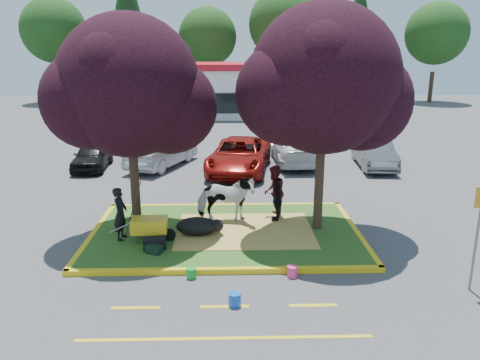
{
  "coord_description": "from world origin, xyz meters",
  "views": [
    {
      "loc": [
        0.09,
        -13.58,
        5.62
      ],
      "look_at": [
        0.46,
        0.5,
        1.65
      ],
      "focal_mm": 35.0,
      "sensor_mm": 36.0,
      "label": 1
    }
  ],
  "objects_px": {
    "cow": "(225,199)",
    "bucket_pink": "(292,272)",
    "car_silver": "(162,151)",
    "sign_post": "(479,222)",
    "bucket_blue": "(235,299)",
    "handler": "(120,214)",
    "bucket_green": "(191,273)",
    "wheelbarrow": "(150,225)",
    "calf": "(197,226)",
    "car_black": "(92,156)"
  },
  "relations": [
    {
      "from": "calf",
      "to": "handler",
      "type": "xyz_separation_m",
      "value": [
        -2.22,
        -0.24,
        0.52
      ]
    },
    {
      "from": "wheelbarrow",
      "to": "bucket_pink",
      "type": "distance_m",
      "value": 4.45
    },
    {
      "from": "sign_post",
      "to": "car_silver",
      "type": "xyz_separation_m",
      "value": [
        -9.04,
        12.49,
        -0.99
      ]
    },
    {
      "from": "handler",
      "to": "bucket_green",
      "type": "height_order",
      "value": "handler"
    },
    {
      "from": "bucket_green",
      "to": "wheelbarrow",
      "type": "bearing_deg",
      "value": 123.14
    },
    {
      "from": "handler",
      "to": "wheelbarrow",
      "type": "height_order",
      "value": "handler"
    },
    {
      "from": "handler",
      "to": "bucket_pink",
      "type": "bearing_deg",
      "value": -110.07
    },
    {
      "from": "sign_post",
      "to": "car_silver",
      "type": "height_order",
      "value": "sign_post"
    },
    {
      "from": "bucket_pink",
      "to": "bucket_blue",
      "type": "relative_size",
      "value": 0.92
    },
    {
      "from": "sign_post",
      "to": "bucket_blue",
      "type": "xyz_separation_m",
      "value": [
        -5.69,
        -0.58,
        -1.6
      ]
    },
    {
      "from": "cow",
      "to": "handler",
      "type": "height_order",
      "value": "handler"
    },
    {
      "from": "car_silver",
      "to": "cow",
      "type": "bearing_deg",
      "value": 133.09
    },
    {
      "from": "cow",
      "to": "wheelbarrow",
      "type": "bearing_deg",
      "value": 126.65
    },
    {
      "from": "car_silver",
      "to": "bucket_blue",
      "type": "bearing_deg",
      "value": 126.48
    },
    {
      "from": "calf",
      "to": "car_black",
      "type": "xyz_separation_m",
      "value": [
        -5.6,
        8.91,
        0.2
      ]
    },
    {
      "from": "bucket_pink",
      "to": "car_silver",
      "type": "height_order",
      "value": "car_silver"
    },
    {
      "from": "handler",
      "to": "wheelbarrow",
      "type": "distance_m",
      "value": 0.95
    },
    {
      "from": "bucket_blue",
      "to": "handler",
      "type": "bearing_deg",
      "value": 132.55
    },
    {
      "from": "handler",
      "to": "calf",
      "type": "bearing_deg",
      "value": -78.63
    },
    {
      "from": "calf",
      "to": "wheelbarrow",
      "type": "height_order",
      "value": "wheelbarrow"
    },
    {
      "from": "sign_post",
      "to": "car_silver",
      "type": "bearing_deg",
      "value": 111.89
    },
    {
      "from": "bucket_blue",
      "to": "car_black",
      "type": "xyz_separation_m",
      "value": [
        -6.68,
        12.76,
        0.48
      ]
    },
    {
      "from": "calf",
      "to": "wheelbarrow",
      "type": "xyz_separation_m",
      "value": [
        -1.34,
        -0.43,
        0.21
      ]
    },
    {
      "from": "sign_post",
      "to": "wheelbarrow",
      "type": "bearing_deg",
      "value": 146.73
    },
    {
      "from": "handler",
      "to": "bucket_pink",
      "type": "xyz_separation_m",
      "value": [
        4.79,
        -2.25,
        -0.8
      ]
    },
    {
      "from": "bucket_blue",
      "to": "car_black",
      "type": "distance_m",
      "value": 14.41
    },
    {
      "from": "calf",
      "to": "handler",
      "type": "bearing_deg",
      "value": 161.48
    },
    {
      "from": "bucket_blue",
      "to": "car_silver",
      "type": "distance_m",
      "value": 13.51
    },
    {
      "from": "car_silver",
      "to": "bucket_pink",
      "type": "bearing_deg",
      "value": 134.53
    },
    {
      "from": "bucket_blue",
      "to": "car_black",
      "type": "height_order",
      "value": "car_black"
    },
    {
      "from": "calf",
      "to": "wheelbarrow",
      "type": "bearing_deg",
      "value": 173.04
    },
    {
      "from": "cow",
      "to": "sign_post",
      "type": "height_order",
      "value": "sign_post"
    },
    {
      "from": "sign_post",
      "to": "bucket_pink",
      "type": "xyz_separation_m",
      "value": [
        -4.2,
        0.77,
        -1.61
      ]
    },
    {
      "from": "bucket_pink",
      "to": "cow",
      "type": "bearing_deg",
      "value": 115.64
    },
    {
      "from": "handler",
      "to": "bucket_green",
      "type": "bearing_deg",
      "value": -130.23
    },
    {
      "from": "sign_post",
      "to": "car_black",
      "type": "height_order",
      "value": "sign_post"
    },
    {
      "from": "wheelbarrow",
      "to": "bucket_green",
      "type": "bearing_deg",
      "value": -58.68
    },
    {
      "from": "cow",
      "to": "bucket_pink",
      "type": "relative_size",
      "value": 6.59
    },
    {
      "from": "bucket_green",
      "to": "bucket_pink",
      "type": "relative_size",
      "value": 0.95
    },
    {
      "from": "bucket_green",
      "to": "car_silver",
      "type": "relative_size",
      "value": 0.06
    },
    {
      "from": "cow",
      "to": "handler",
      "type": "xyz_separation_m",
      "value": [
        -3.09,
        -1.3,
        0.0
      ]
    },
    {
      "from": "car_black",
      "to": "bucket_blue",
      "type": "bearing_deg",
      "value": -64.81
    },
    {
      "from": "calf",
      "to": "handler",
      "type": "distance_m",
      "value": 2.3
    },
    {
      "from": "calf",
      "to": "car_silver",
      "type": "xyz_separation_m",
      "value": [
        -2.27,
        9.22,
        0.34
      ]
    },
    {
      "from": "wheelbarrow",
      "to": "bucket_blue",
      "type": "xyz_separation_m",
      "value": [
        2.43,
        -3.41,
        -0.48
      ]
    },
    {
      "from": "car_silver",
      "to": "sign_post",
      "type": "bearing_deg",
      "value": 147.98
    },
    {
      "from": "car_black",
      "to": "bucket_pink",
      "type": "bearing_deg",
      "value": -56.86
    },
    {
      "from": "calf",
      "to": "car_black",
      "type": "height_order",
      "value": "car_black"
    },
    {
      "from": "calf",
      "to": "bucket_green",
      "type": "xyz_separation_m",
      "value": [
        0.0,
        -2.5,
        -0.29
      ]
    },
    {
      "from": "bucket_green",
      "to": "car_silver",
      "type": "height_order",
      "value": "car_silver"
    }
  ]
}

